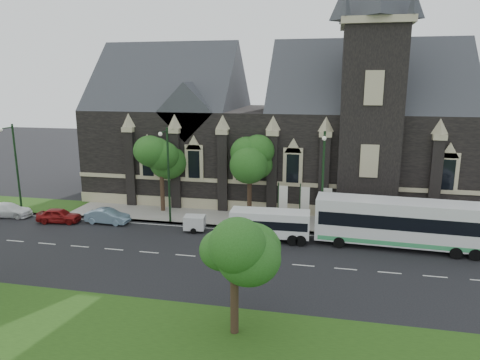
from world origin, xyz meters
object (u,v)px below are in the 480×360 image
(car_far_red, at_px, (59,215))
(street_lamp_mid, at_px, (168,170))
(sedan, at_px, (107,216))
(banner_flag_left, at_px, (281,200))
(tree_walk_right, at_px, (252,159))
(shuttle_bus, at_px, (270,223))
(tour_coach, at_px, (400,222))
(car_far_white, at_px, (8,210))
(tree_walk_left, at_px, (164,156))
(street_lamp_near, at_px, (323,177))
(box_trailer, at_px, (195,223))
(banner_flag_right, at_px, (325,202))
(tree_park_east, at_px, (238,250))
(street_lamp_far, at_px, (15,163))
(banner_flag_center, at_px, (303,201))

(car_far_red, bearing_deg, street_lamp_mid, -86.80)
(sedan, bearing_deg, banner_flag_left, -77.37)
(street_lamp_mid, bearing_deg, tree_walk_right, 26.65)
(street_lamp_mid, xyz_separation_m, shuttle_bus, (9.87, -2.35, -3.64))
(tour_coach, distance_m, car_far_white, 36.61)
(tree_walk_right, xyz_separation_m, car_far_white, (-23.53, -4.90, -5.15))
(tree_walk_left, relative_size, banner_flag_left, 1.91)
(street_lamp_near, relative_size, box_trailer, 3.31)
(tree_walk_left, distance_m, car_far_red, 11.33)
(tree_walk_left, bearing_deg, car_far_white, -161.37)
(banner_flag_left, height_order, car_far_white, banner_flag_left)
(banner_flag_right, bearing_deg, car_far_red, -171.20)
(tree_walk_left, bearing_deg, car_far_red, -147.08)
(shuttle_bus, height_order, car_far_red, shuttle_bus)
(tree_walk_right, height_order, shuttle_bus, tree_walk_right)
(car_far_white, bearing_deg, tree_walk_left, -77.04)
(tree_walk_right, distance_m, sedan, 14.70)
(street_lamp_near, distance_m, street_lamp_mid, 14.00)
(box_trailer, relative_size, sedan, 0.65)
(tree_park_east, relative_size, tree_walk_right, 0.81)
(street_lamp_near, bearing_deg, street_lamp_far, 180.00)
(tree_walk_right, height_order, street_lamp_mid, street_lamp_mid)
(street_lamp_mid, distance_m, shuttle_bus, 10.78)
(tree_walk_left, relative_size, banner_flag_right, 1.91)
(banner_flag_right, bearing_deg, tree_park_east, -102.65)
(banner_flag_right, bearing_deg, street_lamp_near, -98.56)
(banner_flag_right, bearing_deg, tour_coach, -32.40)
(tree_park_east, relative_size, car_far_red, 1.56)
(banner_flag_center, bearing_deg, tour_coach, -25.43)
(box_trailer, bearing_deg, tree_walk_left, 125.70)
(tour_coach, height_order, shuttle_bus, tour_coach)
(tree_walk_left, distance_m, box_trailer, 8.63)
(tour_coach, bearing_deg, tree_walk_right, 160.12)
(banner_flag_left, xyz_separation_m, banner_flag_center, (2.00, 0.00, 0.00))
(street_lamp_near, distance_m, banner_flag_left, 4.99)
(street_lamp_far, bearing_deg, box_trailer, -4.82)
(tree_park_east, xyz_separation_m, tree_walk_left, (-11.97, 20.03, 1.12))
(banner_flag_center, xyz_separation_m, box_trailer, (-9.28, -3.51, -1.58))
(banner_flag_left, bearing_deg, street_lamp_far, -175.85)
(box_trailer, bearing_deg, car_far_white, 172.12)
(banner_flag_center, relative_size, car_far_white, 0.87)
(street_lamp_near, xyz_separation_m, sedan, (-19.71, -1.16, -4.42))
(banner_flag_left, distance_m, car_far_red, 21.01)
(tour_coach, bearing_deg, box_trailer, -177.96)
(tree_walk_left, xyz_separation_m, street_lamp_mid, (1.80, -3.61, -0.62))
(street_lamp_near, height_order, banner_flag_left, street_lamp_near)
(street_lamp_near, xyz_separation_m, car_far_red, (-24.31, -1.90, -4.42))
(tree_park_east, relative_size, banner_flag_right, 1.57)
(banner_flag_right, height_order, car_far_white, banner_flag_right)
(street_lamp_far, xyz_separation_m, tour_coach, (36.27, -1.89, -3.01))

